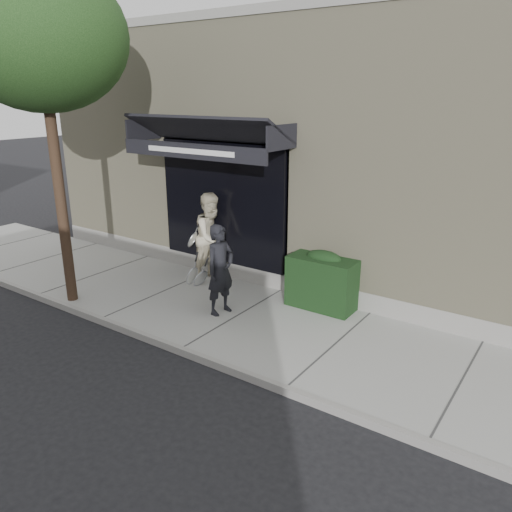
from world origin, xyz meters
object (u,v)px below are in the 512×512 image
Objects in this scene: hedge at (323,280)px; pedestrian_back at (212,237)px; pedestrian_front at (220,270)px; street_tree at (40,38)px.

pedestrian_back reaches higher than hedge.
pedestrian_front is (-1.44, -1.34, 0.32)m from hedge.
pedestrian_back is (1.61, 2.50, -3.88)m from street_tree.
street_tree is (-4.30, -2.55, 4.32)m from hedge.
pedestrian_back reaches higher than pedestrian_front.
hedge is at bearing 42.78° from pedestrian_front.
street_tree is at bearing -156.98° from pedestrian_front.
pedestrian_front is 0.88× the size of pedestrian_back.
street_tree is 3.21× the size of pedestrian_back.
street_tree is at bearing -149.33° from hedge.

